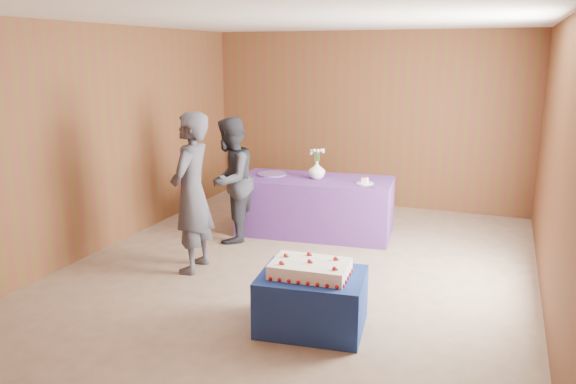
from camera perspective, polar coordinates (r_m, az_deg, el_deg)
The scene contains 13 objects.
ground at distance 6.42m, azimuth 1.34°, elevation -7.64°, with size 6.00×6.00×0.00m, color gray.
room_shell at distance 6.00m, azimuth 1.44°, elevation 8.61°, with size 5.04×6.04×2.72m.
cake_table at distance 5.00m, azimuth 2.44°, elevation -11.02°, with size 0.90×0.70×0.50m, color navy.
serving_table at distance 7.50m, azimuth 2.79°, elevation -1.43°, with size 2.00×0.90×0.75m, color #64348F.
sheet_cake at distance 4.86m, azimuth 2.26°, elevation -7.77°, with size 0.71×0.51×0.16m.
vase at distance 7.40m, azimuth 2.95°, elevation 2.25°, with size 0.22×0.22×0.23m, color white.
flower_spray at distance 7.35m, azimuth 2.97°, elevation 4.13°, with size 0.20×0.20×0.16m.
platter at distance 7.63m, azimuth -1.65°, elevation 1.83°, with size 0.39×0.39×0.02m, color #6950A1.
plate at distance 7.18m, azimuth 7.81°, elevation 0.90°, with size 0.22×0.22×0.01m, color white.
cake_slice at distance 7.17m, azimuth 7.82°, elevation 1.21°, with size 0.08×0.07×0.09m.
knife at distance 7.00m, azimuth 7.93°, elevation 0.51°, with size 0.26×0.02×0.00m, color #ADACB1.
guest_left at distance 6.18m, azimuth -9.77°, elevation -0.10°, with size 0.64×0.42×1.76m, color #3D3B46.
guest_right at distance 7.14m, azimuth -5.87°, elevation 1.21°, with size 0.77×0.60×1.59m, color #2F2F38.
Camera 1 is at (2.01, -5.62, 2.35)m, focal length 35.00 mm.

